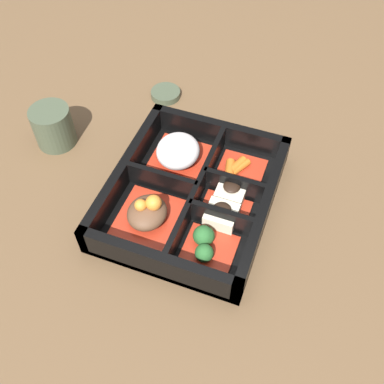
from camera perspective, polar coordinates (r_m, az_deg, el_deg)
The scene contains 10 objects.
ground_plane at distance 0.68m, azimuth 0.00°, elevation -1.30°, with size 3.00×3.00×0.00m, color brown.
bento_base at distance 0.67m, azimuth 0.00°, elevation -1.04°, with size 0.27×0.23×0.01m.
bento_rim at distance 0.66m, azimuth 0.25°, elevation -0.09°, with size 0.27×0.23×0.05m.
bowl_stew at distance 0.64m, azimuth -5.65°, elevation -2.74°, with size 0.10×0.09×0.05m.
bowl_rice at distance 0.70m, azimuth -1.78°, elevation 5.00°, with size 0.10×0.09×0.05m.
bowl_greens at distance 0.61m, azimuth 1.74°, elevation -6.49°, with size 0.07×0.07×0.03m.
bowl_tofu at distance 0.65m, azimuth 4.34°, elevation -1.57°, with size 0.09×0.07×0.03m.
bowl_carrots at distance 0.70m, azimuth 5.90°, elevation 2.83°, with size 0.07×0.07×0.02m.
tea_cup at distance 0.77m, azimuth -17.24°, elevation 8.04°, with size 0.07×0.07×0.07m.
sauce_dish at distance 0.84m, azimuth -3.37°, elevation 12.36°, with size 0.05×0.05×0.01m.
Camera 1 is at (-0.38, -0.14, 0.54)m, focal length 42.00 mm.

